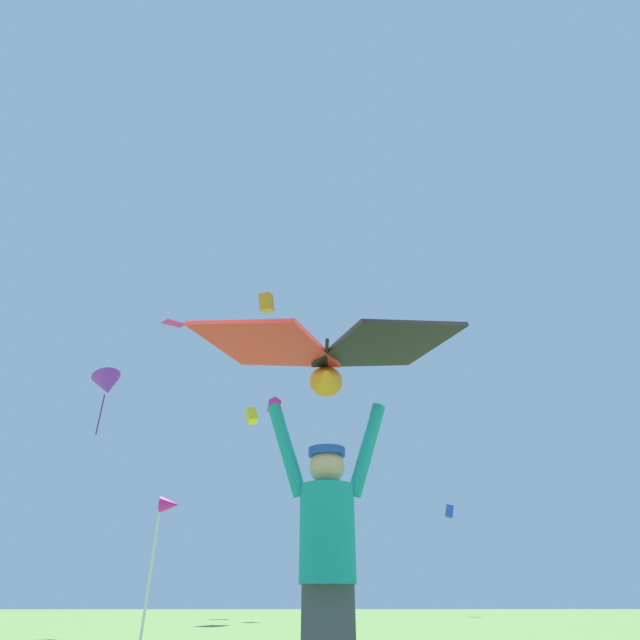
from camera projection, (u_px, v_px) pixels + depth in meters
name	position (u px, v px, depth m)	size (l,w,h in m)	color
kite_flyer_person	(328.00, 562.00, 2.99)	(0.81, 0.35, 1.92)	#424751
held_stunt_kite	(326.00, 352.00, 3.57)	(1.97, 1.06, 0.42)	black
distant_kite_blue_low_left	(449.00, 511.00, 32.45)	(0.71, 0.56, 0.85)	blue
distant_kite_orange_overhead_distant	(267.00, 303.00, 34.51)	(1.16, 1.21, 1.40)	orange
distant_kite_magenta_high_left	(174.00, 322.00, 20.67)	(0.97, 0.96, 0.32)	#DB2393
distant_kite_yellow_far_center	(252.00, 416.00, 34.21)	(1.03, 1.04, 1.24)	yellow
distant_kite_magenta_high_right	(274.00, 406.00, 30.27)	(0.83, 0.96, 1.03)	#DB2393
distant_kite_purple_mid_right	(107.00, 385.00, 24.48)	(1.79, 1.63, 3.31)	purple
marker_flag	(166.00, 516.00, 7.71)	(0.30, 0.24, 2.17)	silver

